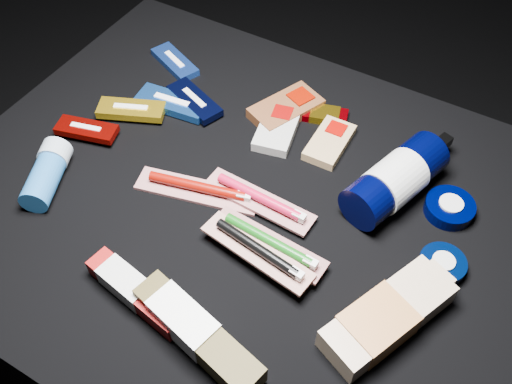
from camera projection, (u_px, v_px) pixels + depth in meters
The scene contains 22 objects.
ground at pixel (248, 314), 1.23m from camera, with size 3.00×3.00×0.00m, color black.
cloth_table at pixel (246, 266), 1.08m from camera, with size 0.98×0.78×0.40m, color black.
luna_bar_0 at pixel (175, 62), 1.13m from camera, with size 0.12×0.08×0.01m.
luna_bar_1 at pixel (172, 103), 1.05m from camera, with size 0.14×0.07×0.02m.
luna_bar_2 at pixel (195, 101), 1.05m from camera, with size 0.13×0.08×0.02m.
luna_bar_3 at pixel (131, 110), 1.03m from camera, with size 0.13×0.09×0.02m.
luna_bar_4 at pixel (87, 130), 1.00m from camera, with size 0.11×0.07×0.01m.
clif_bar_0 at pixel (288, 107), 1.04m from camera, with size 0.12×0.15×0.02m.
clif_bar_1 at pixel (278, 126), 1.01m from camera, with size 0.09×0.13×0.02m.
clif_bar_2 at pixel (330, 141), 0.99m from camera, with size 0.06×0.11×0.02m.
power_bar at pixel (317, 114), 1.04m from camera, with size 0.13×0.07×0.02m.
lotion_bottle at pixel (395, 180), 0.90m from camera, with size 0.13×0.24×0.08m.
cream_tin_upper at pixel (449, 208), 0.90m from camera, with size 0.08×0.08×0.02m.
cream_tin_lower at pixel (442, 265), 0.83m from camera, with size 0.07×0.07×0.02m.
bodywash_bottle at pixel (386, 318), 0.77m from camera, with size 0.14×0.21×0.04m.
deodorant_stick at pixel (47, 173), 0.92m from camera, with size 0.09×0.13×0.05m.
toothbrush_pack_0 at pixel (199, 189), 0.92m from camera, with size 0.21×0.10×0.02m.
toothbrush_pack_1 at pixel (260, 200), 0.90m from camera, with size 0.19×0.05×0.02m.
toothbrush_pack_2 at pixel (270, 243), 0.84m from camera, with size 0.19×0.06×0.02m.
toothbrush_pack_3 at pixel (258, 251), 0.83m from camera, with size 0.19×0.07×0.02m.
toothpaste_carton_red at pixel (133, 289), 0.80m from camera, with size 0.17×0.06×0.03m.
toothpaste_carton_green at pixel (193, 329), 0.75m from camera, with size 0.21×0.09×0.04m.
Camera 1 is at (0.30, -0.48, 1.12)m, focal length 40.00 mm.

